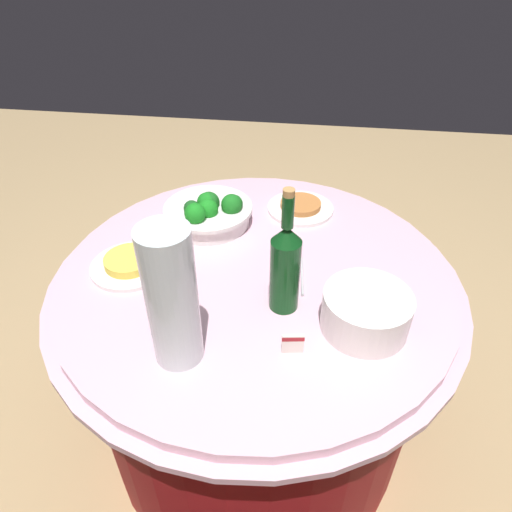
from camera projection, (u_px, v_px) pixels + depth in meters
The scene contains 10 objects.
ground_plane at pixel (256, 422), 1.74m from camera, with size 6.00×6.00×0.00m, color tan.
buffet_table at pixel (256, 356), 1.51m from camera, with size 1.16×1.16×0.74m.
broccoli_bowl at pixel (209, 212), 1.45m from camera, with size 0.28×0.28×0.12m.
plate_stack at pixel (366, 312), 1.08m from camera, with size 0.21×0.21×0.10m.
wine_bottle at pixel (285, 266), 1.10m from camera, with size 0.07×0.07×0.34m.
decorative_fruit_vase at pixel (172, 302), 0.95m from camera, with size 0.11×0.11×0.34m.
serving_tongs at pixel (296, 274), 1.27m from camera, with size 0.06×0.17×0.01m.
food_plate_peanuts at pixel (300, 207), 1.53m from camera, with size 0.22×0.22×0.03m.
food_plate_fried_egg at pixel (130, 263), 1.29m from camera, with size 0.22×0.22×0.04m.
label_placard_front at pixel (293, 343), 1.03m from camera, with size 0.05×0.02×0.05m.
Camera 1 is at (-0.14, 0.99, 1.55)m, focal length 32.21 mm.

